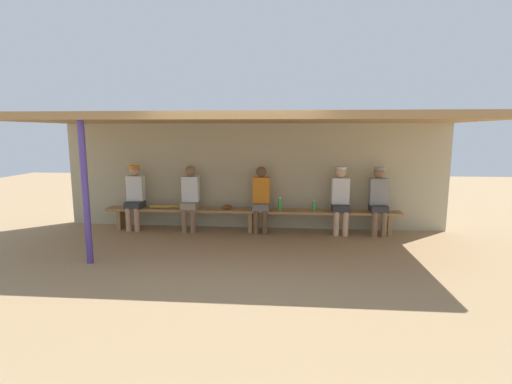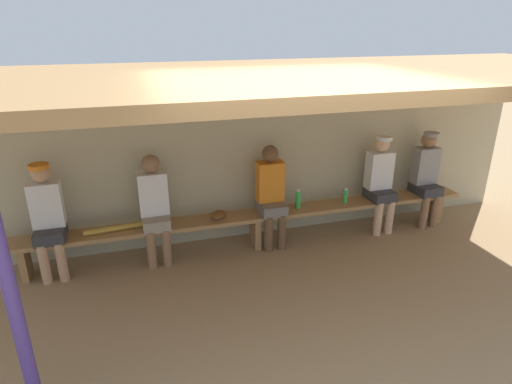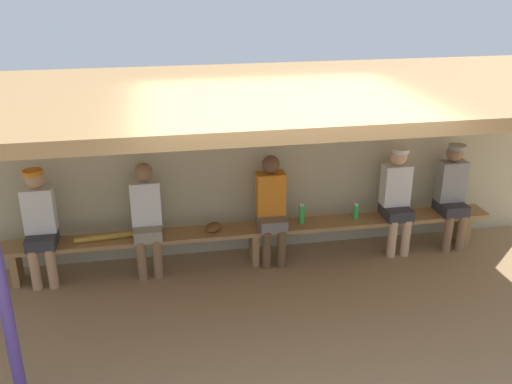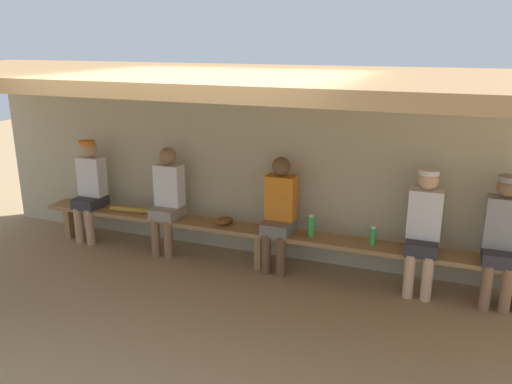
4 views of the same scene
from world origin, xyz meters
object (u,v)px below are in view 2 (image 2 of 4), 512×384
Objects in this scene: player_shirtless_tan at (155,205)px; water_bottle_orange at (345,195)px; bench at (255,219)px; player_leftmost at (48,215)px; water_bottle_clear at (298,199)px; support_post at (10,292)px; player_rightmost at (271,192)px; baseball_bat at (123,227)px; player_in_blue at (426,174)px; player_in_red at (380,179)px; baseball_glove_tan at (218,215)px.

water_bottle_orange is at bearing 0.27° from player_shirtless_tan.
bench is 4.46× the size of player_leftmost.
water_bottle_clear is at bearing 0.23° from player_leftmost.
player_rightmost is (2.53, 2.10, -0.37)m from support_post.
water_bottle_clear is at bearing -5.47° from baseball_bat.
player_in_blue reaches higher than water_bottle_orange.
support_post is 1.64× the size of player_in_red.
player_in_blue is (4.85, 2.10, -0.35)m from support_post.
player_rightmost is 1.00× the size of player_shirtless_tan.
player_leftmost is at bearing -179.77° from water_bottle_clear.
player_in_red is at bearing 180.00° from player_in_blue.
player_leftmost reaches higher than baseball_bat.
player_rightmost reaches higher than baseball_glove_tan.
water_bottle_orange is (1.28, 0.02, 0.17)m from bench.
player_in_blue reaches higher than baseball_bat.
player_rightmost and player_shirtless_tan have the same top height.
player_in_red is at bearing 0.01° from player_shirtless_tan.
player_shirtless_tan is at bearing -0.02° from player_leftmost.
bench is 2.45m from player_leftmost.
baseball_glove_tan is (-2.28, 0.00, -0.24)m from player_in_red.
player_in_red is (4.11, 2.10, -0.35)m from support_post.
player_in_blue is 3.03m from baseball_glove_tan.
baseball_bat is (-4.17, -0.00, -0.25)m from player_in_blue.
player_leftmost is 3.71m from water_bottle_orange.
player_rightmost is at bearing -5.78° from baseball_bat.
water_bottle_clear is at bearing 36.03° from support_post.
player_in_blue is 1.50× the size of baseball_bat.
player_leftmost reaches higher than baseball_glove_tan.
player_shirtless_tan is 0.80m from baseball_glove_tan.
bench is at bearing -179.92° from player_in_blue.
player_in_blue is 5.28× the size of water_bottle_clear.
support_post is at bearing -113.83° from baseball_bat.
player_rightmost is 5.56× the size of baseball_glove_tan.
player_leftmost is 5.28× the size of water_bottle_clear.
player_in_blue is at bearing 0.00° from player_leftmost.
water_bottle_clear is at bearing 1.54° from bench.
baseball_glove_tan is at bearing 0.10° from player_shirtless_tan.
baseball_glove_tan is (-0.70, 0.00, -0.22)m from player_rightmost.
player_in_blue and player_in_red have the same top height.
support_post is 3.31m from player_rightmost.
support_post reaches higher than water_bottle_orange.
baseball_glove_tan is (-1.77, -0.01, -0.05)m from water_bottle_orange.
player_in_red reaches higher than baseball_bat.
player_in_red reaches higher than player_rightmost.
player_in_blue is 6.51× the size of water_bottle_orange.
water_bottle_orange reaches higher than bench.
baseball_glove_tan reaches higher than bench.
support_post reaches higher than player_in_blue.
player_in_blue is at bearing 23.44° from support_post.
support_post is at bearing -137.81° from bench.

